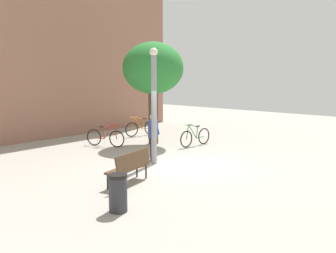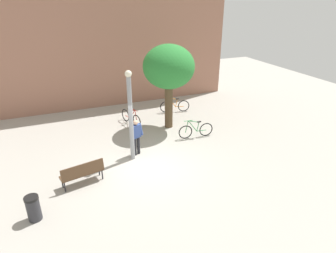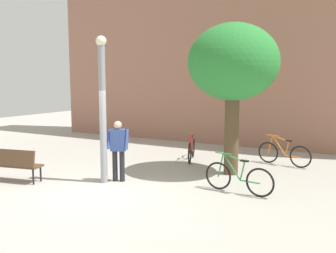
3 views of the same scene
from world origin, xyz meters
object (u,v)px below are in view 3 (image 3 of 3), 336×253
(plaza_tree, at_px, (233,64))
(bicycle_orange, at_px, (284,154))
(lamppost, at_px, (103,105))
(park_bench, at_px, (12,162))
(person_by_lamppost, at_px, (118,147))
(bicycle_red, at_px, (191,149))
(bicycle_green, at_px, (238,178))

(plaza_tree, height_order, bicycle_orange, plaza_tree)
(lamppost, distance_m, park_bench, 2.97)
(person_by_lamppost, height_order, bicycle_orange, person_by_lamppost)
(park_bench, height_order, bicycle_red, bicycle_red)
(plaza_tree, relative_size, bicycle_red, 2.54)
(plaza_tree, xyz_separation_m, bicycle_green, (0.76, -1.71, -2.85))
(bicycle_green, xyz_separation_m, bicycle_red, (-2.55, 2.81, 0.00))
(lamppost, xyz_separation_m, plaza_tree, (2.74, 2.53, 1.11))
(park_bench, bearing_deg, plaza_tree, 36.29)
(bicycle_orange, bearing_deg, bicycle_red, -165.30)
(bicycle_orange, distance_m, bicycle_green, 3.61)
(person_by_lamppost, distance_m, bicycle_red, 3.46)
(bicycle_red, bearing_deg, person_by_lamppost, -101.41)
(lamppost, xyz_separation_m, park_bench, (-2.25, -1.14, -1.57))
(person_by_lamppost, relative_size, bicycle_green, 0.93)
(person_by_lamppost, relative_size, bicycle_orange, 0.94)
(plaza_tree, distance_m, bicycle_red, 3.54)
(person_by_lamppost, height_order, bicycle_green, person_by_lamppost)
(plaza_tree, xyz_separation_m, bicycle_red, (-1.79, 1.10, -2.85))
(park_bench, xyz_separation_m, plaza_tree, (4.99, 3.67, 2.68))
(plaza_tree, bearing_deg, lamppost, -137.26)
(bicycle_orange, bearing_deg, bicycle_green, -96.51)
(bicycle_orange, xyz_separation_m, bicycle_green, (-0.41, -3.59, 0.00))
(bicycle_green, bearing_deg, person_by_lamppost, -170.69)
(park_bench, relative_size, bicycle_red, 0.96)
(lamppost, xyz_separation_m, person_by_lamppost, (0.27, 0.29, -1.15))
(park_bench, bearing_deg, bicycle_red, 56.12)
(lamppost, relative_size, person_by_lamppost, 2.35)
(lamppost, bearing_deg, person_by_lamppost, 46.96)
(plaza_tree, height_order, bicycle_green, plaza_tree)
(bicycle_orange, relative_size, bicycle_green, 0.98)
(plaza_tree, distance_m, bicycle_green, 3.41)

